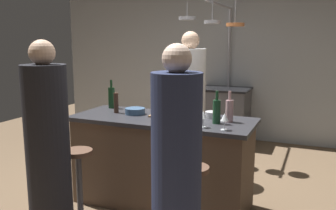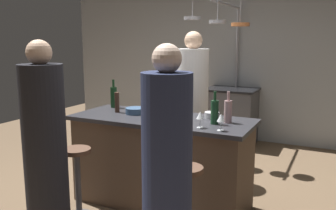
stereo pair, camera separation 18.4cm
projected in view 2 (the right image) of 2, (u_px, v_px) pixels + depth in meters
name	position (u px, v px, depth m)	size (l,w,h in m)	color
ground_plane	(162.00, 203.00, 3.69)	(9.00, 9.00, 0.00)	brown
back_wall	(239.00, 61.00, 5.98)	(6.40, 0.16, 2.60)	#9EA3A8
kitchen_island	(161.00, 161.00, 3.61)	(1.80, 0.72, 0.90)	brown
stove_range	(231.00, 116.00, 5.78)	(0.80, 0.64, 0.89)	#47474C
chef	(193.00, 111.00, 4.31)	(0.37, 0.37, 1.75)	white
bar_stool_left	(78.00, 180.00, 3.31)	(0.28, 0.28, 0.68)	#4C4C51
guest_left	(45.00, 150.00, 2.93)	(0.35, 0.35, 1.65)	black
bar_stool_right	(186.00, 204.00, 2.84)	(0.28, 0.28, 0.68)	#4C4C51
guest_right	(167.00, 173.00, 2.45)	(0.34, 0.34, 1.63)	#262D4C
overhead_pot_rack	(225.00, 39.00, 5.12)	(0.88, 1.37, 2.17)	gray
cutting_board	(167.00, 116.00, 3.57)	(0.32, 0.22, 0.02)	#997047
pepper_mill	(117.00, 102.00, 3.77)	(0.05, 0.05, 0.21)	#382319
wine_bottle_rose	(228.00, 111.00, 3.29)	(0.07, 0.07, 0.29)	#B78C8E
wine_bottle_green	(215.00, 111.00, 3.24)	(0.07, 0.07, 0.30)	#193D23
wine_bottle_red	(114.00, 97.00, 4.03)	(0.07, 0.07, 0.32)	#143319
wine_glass_by_chef	(200.00, 116.00, 3.09)	(0.07, 0.07, 0.15)	silver
wine_glass_near_right_guest	(221.00, 119.00, 2.99)	(0.07, 0.07, 0.15)	silver
mixing_bowl_steel	(212.00, 115.00, 3.49)	(0.14, 0.14, 0.06)	#B7B7BC
mixing_bowl_blue	(135.00, 111.00, 3.70)	(0.20, 0.20, 0.06)	#334C6B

